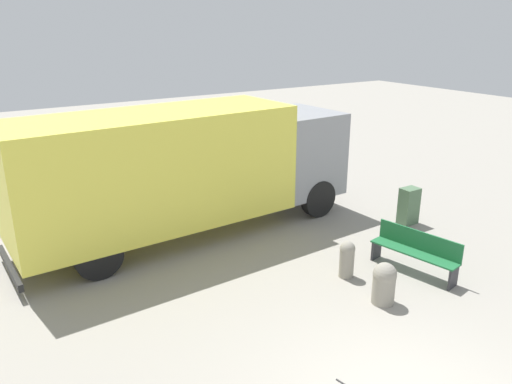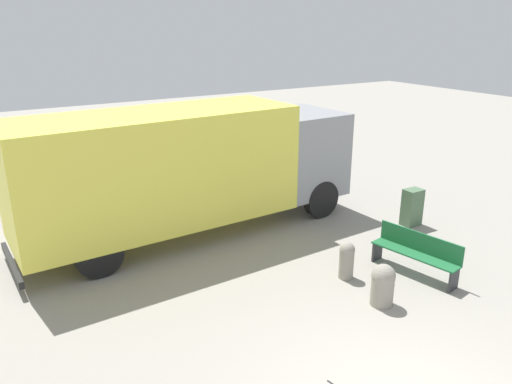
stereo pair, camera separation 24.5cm
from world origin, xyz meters
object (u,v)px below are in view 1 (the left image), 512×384
object	(u,v)px
bollard_near_bench	(384,282)
bollard_far_bench	(347,258)
utility_box	(409,206)
park_bench	(416,250)
delivery_truck	(187,166)

from	to	relation	value
bollard_near_bench	bollard_far_bench	xyz separation A→B (m)	(0.11, 1.17, -0.00)
bollard_near_bench	utility_box	distance (m)	4.34
park_bench	bollard_near_bench	bearing A→B (deg)	99.24
bollard_near_bench	utility_box	world-z (taller)	utility_box
delivery_truck	utility_box	xyz separation A→B (m)	(5.25, -2.57, -1.29)
delivery_truck	park_bench	world-z (taller)	delivery_truck
delivery_truck	bollard_far_bench	size ratio (longest dim) A/B	10.87
park_bench	bollard_near_bench	size ratio (longest dim) A/B	2.36
bollard_near_bench	bollard_far_bench	distance (m)	1.17
bollard_far_bench	utility_box	bearing A→B (deg)	21.49
delivery_truck	park_bench	bearing A→B (deg)	-57.23
utility_box	bollard_far_bench	bearing A→B (deg)	-158.51
delivery_truck	bollard_far_bench	world-z (taller)	delivery_truck
delivery_truck	park_bench	xyz separation A→B (m)	(3.23, -4.53, -1.28)
delivery_truck	utility_box	world-z (taller)	delivery_truck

